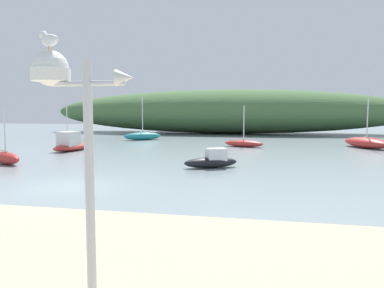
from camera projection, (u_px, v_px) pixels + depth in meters
ground_plane at (67, 187)px, 13.73m from camera, size 120.00×120.00×0.00m
distant_hill at (226, 112)px, 46.25m from camera, size 44.46×10.21×5.32m
mast_structure at (65, 99)px, 4.77m from camera, size 1.35×0.49×3.31m
seagull_on_radar at (49, 39)px, 4.75m from camera, size 0.36×0.20×0.25m
motorboat_far_left at (71, 144)px, 26.04m from camera, size 1.66×3.90×1.33m
motorboat_outer_mooring at (212, 161)px, 18.24m from camera, size 2.73×1.98×0.94m
sailboat_west_reach at (143, 136)px, 35.64m from camera, size 3.53×3.12×4.18m
sailboat_inner_mooring at (367, 143)px, 27.90m from camera, size 3.41×4.62×5.73m
sailboat_near_shore at (6, 158)px, 19.49m from camera, size 2.61×1.85×2.78m
sailboat_east_reach at (68, 140)px, 31.91m from camera, size 2.62×3.57×3.76m
sailboat_off_point at (244, 143)px, 28.82m from camera, size 3.25×1.89×3.14m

